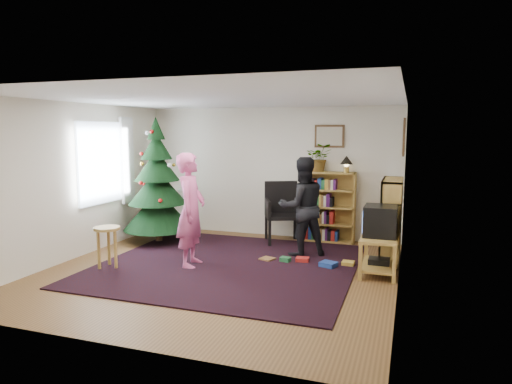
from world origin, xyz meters
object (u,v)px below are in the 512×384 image
(picture_right, at_px, (404,137))
(christmas_tree, at_px, (158,191))
(table_lamp, at_px, (346,161))
(bookshelf_back, at_px, (329,206))
(picture_back, at_px, (329,136))
(potted_plant, at_px, (319,158))
(person_standing, at_px, (191,210))
(armchair, at_px, (285,209))
(bookshelf_right, at_px, (391,219))
(person_by_chair, at_px, (302,207))
(crt_tv, at_px, (380,221))
(tv_stand, at_px, (379,251))
(stool, at_px, (107,236))

(picture_right, xyz_separation_m, christmas_tree, (-4.27, -0.46, -0.99))
(table_lamp, bearing_deg, bookshelf_back, 180.00)
(bookshelf_back, bearing_deg, picture_right, -24.68)
(picture_back, distance_m, table_lamp, 0.58)
(potted_plant, bearing_deg, person_standing, -123.79)
(christmas_tree, bearing_deg, armchair, 19.34)
(bookshelf_right, bearing_deg, person_by_chair, 97.62)
(table_lamp, bearing_deg, person_by_chair, -116.22)
(crt_tv, xyz_separation_m, person_standing, (-2.73, -0.57, 0.10))
(armchair, bearing_deg, tv_stand, -61.77)
(picture_right, height_order, potted_plant, picture_right)
(bookshelf_right, relative_size, person_standing, 0.75)
(bookshelf_right, height_order, crt_tv, bookshelf_right)
(bookshelf_right, xyz_separation_m, person_standing, (-2.85, -1.31, 0.20))
(bookshelf_right, height_order, person_standing, person_standing)
(armchair, relative_size, stool, 1.76)
(person_by_chair, distance_m, table_lamp, 1.42)
(picture_right, distance_m, tv_stand, 1.97)
(bookshelf_right, bearing_deg, bookshelf_back, 51.04)
(christmas_tree, distance_m, bookshelf_back, 3.18)
(person_standing, xyz_separation_m, person_by_chair, (1.45, 1.13, -0.05))
(armchair, height_order, table_lamp, table_lamp)
(person_by_chair, bearing_deg, crt_tv, 123.98)
(armchair, xyz_separation_m, person_by_chair, (0.52, -0.84, 0.21))
(bookshelf_right, height_order, tv_stand, bookshelf_right)
(bookshelf_back, bearing_deg, person_by_chair, -102.61)
(tv_stand, relative_size, table_lamp, 3.01)
(person_standing, bearing_deg, table_lamp, -50.67)
(stool, xyz_separation_m, person_standing, (1.13, 0.52, 0.37))
(stool, xyz_separation_m, potted_plant, (2.63, 2.76, 1.07))
(christmas_tree, bearing_deg, tv_stand, -8.82)
(picture_right, bearing_deg, christmas_tree, -173.83)
(bookshelf_back, relative_size, crt_tv, 2.60)
(bookshelf_right, relative_size, armchair, 1.17)
(christmas_tree, bearing_deg, picture_right, 6.17)
(tv_stand, bearing_deg, christmas_tree, 171.18)
(bookshelf_back, distance_m, potted_plant, 0.92)
(tv_stand, distance_m, potted_plant, 2.41)
(stool, relative_size, person_by_chair, 0.39)
(picture_back, bearing_deg, bookshelf_back, -73.06)
(armchair, bearing_deg, christmas_tree, 175.39)
(picture_right, distance_m, bookshelf_back, 1.91)
(bookshelf_back, bearing_deg, tv_stand, -58.43)
(stool, relative_size, potted_plant, 1.23)
(picture_back, xyz_separation_m, table_lamp, (0.34, -0.14, -0.45))
(picture_back, height_order, picture_right, picture_right)
(stool, xyz_separation_m, table_lamp, (3.13, 2.76, 1.02))
(christmas_tree, bearing_deg, potted_plant, 20.70)
(bookshelf_back, distance_m, person_by_chair, 1.15)
(picture_back, distance_m, tv_stand, 2.66)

